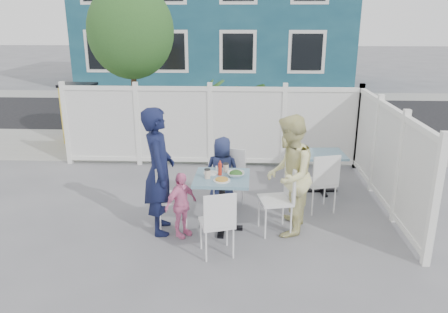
{
  "coord_description": "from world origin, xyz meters",
  "views": [
    {
      "loc": [
        0.77,
        -5.97,
        2.9
      ],
      "look_at": [
        0.48,
        0.03,
        0.96
      ],
      "focal_mm": 35.0,
      "sensor_mm": 36.0,
      "label": 1
    }
  ],
  "objects_px": {
    "main_table": "(222,189)",
    "toddler": "(181,205)",
    "utility_cabinet": "(81,114)",
    "spare_table": "(324,162)",
    "chair_back": "(230,174)",
    "chair_near": "(218,219)",
    "man": "(159,171)",
    "boy": "(222,172)",
    "woman": "(289,176)",
    "chair_left": "(165,192)",
    "chair_right": "(281,194)"
  },
  "relations": [
    {
      "from": "main_table",
      "to": "spare_table",
      "type": "xyz_separation_m",
      "value": [
        1.66,
        1.47,
        -0.08
      ]
    },
    {
      "from": "main_table",
      "to": "toddler",
      "type": "bearing_deg",
      "value": -157.85
    },
    {
      "from": "utility_cabinet",
      "to": "main_table",
      "type": "relative_size",
      "value": 1.69
    },
    {
      "from": "chair_near",
      "to": "man",
      "type": "bearing_deg",
      "value": 124.69
    },
    {
      "from": "main_table",
      "to": "chair_near",
      "type": "relative_size",
      "value": 0.9
    },
    {
      "from": "man",
      "to": "boy",
      "type": "height_order",
      "value": "man"
    },
    {
      "from": "man",
      "to": "woman",
      "type": "height_order",
      "value": "man"
    },
    {
      "from": "man",
      "to": "boy",
      "type": "xyz_separation_m",
      "value": [
        0.82,
        0.89,
        -0.32
      ]
    },
    {
      "from": "main_table",
      "to": "man",
      "type": "xyz_separation_m",
      "value": [
        -0.85,
        -0.07,
        0.27
      ]
    },
    {
      "from": "chair_left",
      "to": "chair_right",
      "type": "relative_size",
      "value": 0.99
    },
    {
      "from": "man",
      "to": "woman",
      "type": "distance_m",
      "value": 1.76
    },
    {
      "from": "utility_cabinet",
      "to": "man",
      "type": "height_order",
      "value": "man"
    },
    {
      "from": "utility_cabinet",
      "to": "main_table",
      "type": "bearing_deg",
      "value": -48.14
    },
    {
      "from": "chair_right",
      "to": "toddler",
      "type": "relative_size",
      "value": 1.06
    },
    {
      "from": "utility_cabinet",
      "to": "spare_table",
      "type": "distance_m",
      "value": 5.99
    },
    {
      "from": "chair_back",
      "to": "chair_near",
      "type": "xyz_separation_m",
      "value": [
        -0.1,
        -1.58,
        -0.02
      ]
    },
    {
      "from": "spare_table",
      "to": "woman",
      "type": "distance_m",
      "value": 1.7
    },
    {
      "from": "woman",
      "to": "boy",
      "type": "xyz_separation_m",
      "value": [
        -0.95,
        0.85,
        -0.27
      ]
    },
    {
      "from": "utility_cabinet",
      "to": "spare_table",
      "type": "height_order",
      "value": "utility_cabinet"
    },
    {
      "from": "man",
      "to": "toddler",
      "type": "height_order",
      "value": "man"
    },
    {
      "from": "spare_table",
      "to": "chair_back",
      "type": "relative_size",
      "value": 0.77
    },
    {
      "from": "chair_right",
      "to": "chair_near",
      "type": "distance_m",
      "value": 1.11
    },
    {
      "from": "chair_right",
      "to": "chair_back",
      "type": "height_order",
      "value": "chair_right"
    },
    {
      "from": "chair_left",
      "to": "chair_right",
      "type": "xyz_separation_m",
      "value": [
        1.61,
        0.0,
        0.0
      ]
    },
    {
      "from": "toddler",
      "to": "spare_table",
      "type": "bearing_deg",
      "value": -12.01
    },
    {
      "from": "spare_table",
      "to": "woman",
      "type": "xyz_separation_m",
      "value": [
        -0.75,
        -1.49,
        0.29
      ]
    },
    {
      "from": "chair_back",
      "to": "man",
      "type": "distance_m",
      "value": 1.35
    },
    {
      "from": "spare_table",
      "to": "man",
      "type": "bearing_deg",
      "value": -148.5
    },
    {
      "from": "man",
      "to": "chair_near",
      "type": "bearing_deg",
      "value": -138.66
    },
    {
      "from": "main_table",
      "to": "woman",
      "type": "bearing_deg",
      "value": -1.62
    },
    {
      "from": "boy",
      "to": "chair_right",
      "type": "bearing_deg",
      "value": 145.27
    },
    {
      "from": "woman",
      "to": "boy",
      "type": "height_order",
      "value": "woman"
    },
    {
      "from": "woman",
      "to": "main_table",
      "type": "bearing_deg",
      "value": -78.85
    },
    {
      "from": "main_table",
      "to": "woman",
      "type": "distance_m",
      "value": 0.93
    },
    {
      "from": "utility_cabinet",
      "to": "chair_right",
      "type": "bearing_deg",
      "value": -42.41
    },
    {
      "from": "spare_table",
      "to": "toddler",
      "type": "bearing_deg",
      "value": -142.52
    },
    {
      "from": "chair_back",
      "to": "boy",
      "type": "height_order",
      "value": "boy"
    },
    {
      "from": "utility_cabinet",
      "to": "main_table",
      "type": "xyz_separation_m",
      "value": [
        3.58,
        -4.37,
        -0.06
      ]
    },
    {
      "from": "woman",
      "to": "toddler",
      "type": "xyz_separation_m",
      "value": [
        -1.45,
        -0.2,
        -0.37
      ]
    },
    {
      "from": "main_table",
      "to": "toddler",
      "type": "relative_size",
      "value": 0.86
    },
    {
      "from": "chair_right",
      "to": "man",
      "type": "bearing_deg",
      "value": 79.8
    },
    {
      "from": "utility_cabinet",
      "to": "boy",
      "type": "height_order",
      "value": "utility_cabinet"
    },
    {
      "from": "chair_left",
      "to": "chair_back",
      "type": "distance_m",
      "value": 1.22
    },
    {
      "from": "chair_right",
      "to": "toddler",
      "type": "bearing_deg",
      "value": 86.42
    },
    {
      "from": "main_table",
      "to": "man",
      "type": "distance_m",
      "value": 0.9
    },
    {
      "from": "utility_cabinet",
      "to": "woman",
      "type": "distance_m",
      "value": 6.29
    },
    {
      "from": "boy",
      "to": "toddler",
      "type": "relative_size",
      "value": 1.23
    },
    {
      "from": "chair_back",
      "to": "utility_cabinet",
      "type": "bearing_deg",
      "value": -25.07
    },
    {
      "from": "main_table",
      "to": "toddler",
      "type": "height_order",
      "value": "toddler"
    },
    {
      "from": "main_table",
      "to": "woman",
      "type": "xyz_separation_m",
      "value": [
        0.91,
        -0.03,
        0.22
      ]
    }
  ]
}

